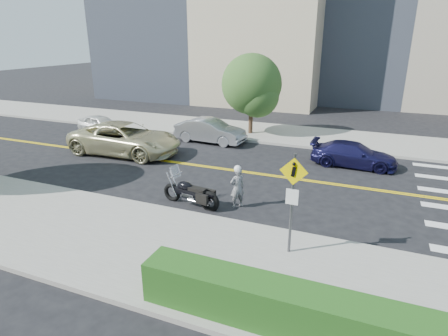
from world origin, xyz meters
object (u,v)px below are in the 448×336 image
object	(u,v)px
parked_car_white	(101,124)
parked_car_silver	(210,131)
parked_car_blue	(353,154)
motorcycle	(191,187)
motorcyclist	(237,186)
pedestrian_sign	(292,195)
suv	(125,139)

from	to	relation	value
parked_car_white	parked_car_silver	bearing A→B (deg)	-75.46
parked_car_blue	parked_car_silver	bearing A→B (deg)	81.73
motorcycle	motorcyclist	bearing A→B (deg)	25.39
pedestrian_sign	parked_car_silver	world-z (taller)	pedestrian_sign
suv	parked_car_silver	world-z (taller)	suv
motorcyclist	motorcycle	xyz separation A→B (m)	(-1.68, -0.54, -0.09)
parked_car_silver	parked_car_blue	xyz separation A→B (m)	(8.35, -1.34, -0.12)
motorcycle	suv	size ratio (longest dim) A/B	0.39
pedestrian_sign	suv	size ratio (longest dim) A/B	0.49
motorcycle	parked_car_white	size ratio (longest dim) A/B	0.70
parked_car_silver	motorcyclist	bearing A→B (deg)	-145.75
parked_car_silver	parked_car_blue	world-z (taller)	parked_car_silver
parked_car_white	parked_car_silver	xyz separation A→B (m)	(7.62, 0.66, 0.12)
motorcyclist	motorcycle	bearing A→B (deg)	-27.10
pedestrian_sign	motorcyclist	distance (m)	3.81
parked_car_blue	motorcycle	bearing A→B (deg)	144.05
parked_car_silver	pedestrian_sign	bearing A→B (deg)	-141.76
motorcycle	suv	xyz separation A→B (m)	(-6.32, 4.59, 0.12)
motorcyclist	suv	xyz separation A→B (m)	(-7.99, 4.06, 0.03)
motorcycle	parked_car_white	bearing A→B (deg)	151.40
motorcyclist	suv	distance (m)	8.96
motorcycle	parked_car_silver	distance (m)	8.98
parked_car_white	parked_car_blue	distance (m)	15.98
motorcyclist	parked_car_silver	bearing A→B (deg)	-104.20
parked_car_white	parked_car_blue	xyz separation A→B (m)	(15.97, -0.68, 0.01)
motorcycle	parked_car_silver	size ratio (longest dim) A/B	0.56
pedestrian_sign	parked_car_white	bearing A→B (deg)	146.48
pedestrian_sign	parked_car_blue	bearing A→B (deg)	83.21
pedestrian_sign	motorcycle	size ratio (longest dim) A/B	1.25
motorcyclist	suv	bearing A→B (deg)	-71.73
motorcycle	parked_car_white	xyz separation A→B (m)	(-10.63, 7.80, -0.14)
motorcyclist	motorcycle	distance (m)	1.76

